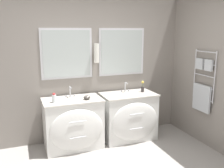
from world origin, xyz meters
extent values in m
cube|color=gray|center=(0.00, 1.86, 1.30)|extent=(5.12, 0.06, 2.60)
cube|color=silver|center=(-0.36, 1.82, 1.52)|extent=(0.86, 0.02, 0.84)
cube|color=#B2BCBA|center=(-0.36, 1.81, 1.52)|extent=(0.79, 0.01, 0.77)
cube|color=silver|center=(0.64, 1.82, 1.52)|extent=(0.86, 0.02, 0.84)
cube|color=#B2BCBA|center=(0.64, 1.81, 1.52)|extent=(0.79, 0.01, 0.77)
cylinder|color=white|center=(0.14, 1.77, 1.52)|extent=(0.09, 0.09, 0.33)
cube|color=silver|center=(0.14, 1.82, 1.52)|extent=(0.05, 0.02, 0.08)
cube|color=gray|center=(1.79, 0.82, 1.30)|extent=(0.06, 3.74, 2.60)
cylinder|color=silver|center=(1.72, 0.67, 1.18)|extent=(0.02, 0.02, 0.84)
cylinder|color=silver|center=(1.72, 1.14, 1.18)|extent=(0.02, 0.02, 0.84)
cylinder|color=silver|center=(1.72, 0.90, 1.57)|extent=(0.02, 0.47, 0.02)
cylinder|color=silver|center=(1.72, 0.90, 1.37)|extent=(0.02, 0.47, 0.02)
cylinder|color=silver|center=(1.72, 0.90, 1.18)|extent=(0.02, 0.47, 0.02)
cylinder|color=silver|center=(1.72, 0.90, 0.98)|extent=(0.02, 0.47, 0.02)
cylinder|color=silver|center=(1.72, 0.90, 0.79)|extent=(0.02, 0.47, 0.02)
cube|color=#B7BCC1|center=(1.71, 0.90, 0.80)|extent=(0.04, 0.40, 0.45)
cube|color=#B7BCC1|center=(1.71, 0.80, 1.36)|extent=(0.04, 0.16, 0.18)
cube|color=#B7BCC1|center=(1.71, 1.00, 1.36)|extent=(0.04, 0.16, 0.18)
cube|color=white|center=(-0.36, 1.51, 0.40)|extent=(0.92, 0.54, 0.80)
ellipsoid|color=white|center=(-0.36, 1.24, 0.40)|extent=(0.84, 0.12, 0.67)
cube|color=beige|center=(-0.36, 1.51, 0.81)|extent=(0.94, 0.57, 0.03)
ellipsoid|color=white|center=(-0.36, 1.48, 0.78)|extent=(0.41, 0.36, 0.08)
cylinder|color=silver|center=(-0.36, 1.17, 0.56)|extent=(0.25, 0.01, 0.01)
cylinder|color=silver|center=(-0.36, 1.17, 0.30)|extent=(0.25, 0.01, 0.01)
cube|color=white|center=(0.64, 1.51, 0.40)|extent=(0.92, 0.54, 0.80)
ellipsoid|color=white|center=(0.64, 1.24, 0.40)|extent=(0.84, 0.12, 0.67)
cube|color=beige|center=(0.64, 1.51, 0.81)|extent=(0.94, 0.57, 0.03)
ellipsoid|color=white|center=(0.64, 1.48, 0.78)|extent=(0.41, 0.36, 0.08)
cylinder|color=silver|center=(0.64, 1.17, 0.56)|extent=(0.25, 0.01, 0.01)
cylinder|color=silver|center=(0.64, 1.17, 0.30)|extent=(0.25, 0.01, 0.01)
cylinder|color=silver|center=(-0.36, 1.66, 0.91)|extent=(0.02, 0.02, 0.18)
cylinder|color=silver|center=(-0.36, 1.61, 0.99)|extent=(0.02, 0.10, 0.02)
cylinder|color=silver|center=(-0.43, 1.66, 0.84)|extent=(0.03, 0.03, 0.04)
cylinder|color=silver|center=(-0.29, 1.66, 0.84)|extent=(0.03, 0.03, 0.04)
cylinder|color=silver|center=(0.64, 1.66, 0.91)|extent=(0.02, 0.02, 0.18)
cylinder|color=silver|center=(0.64, 1.61, 0.99)|extent=(0.02, 0.10, 0.02)
cylinder|color=silver|center=(0.57, 1.66, 0.84)|extent=(0.03, 0.03, 0.04)
cylinder|color=silver|center=(0.71, 1.66, 0.84)|extent=(0.03, 0.03, 0.04)
cylinder|color=silver|center=(-0.65, 1.42, 0.88)|extent=(0.07, 0.07, 0.12)
cylinder|color=red|center=(-0.65, 1.42, 0.96)|extent=(0.04, 0.04, 0.02)
ellipsoid|color=#4C4742|center=(-0.14, 1.41, 0.85)|extent=(0.11, 0.11, 0.07)
cylinder|color=#332D2D|center=(0.93, 1.54, 0.87)|extent=(0.05, 0.05, 0.09)
cylinder|color=#477238|center=(0.93, 1.54, 0.96)|extent=(0.01, 0.01, 0.08)
sphere|color=#E5BF47|center=(0.93, 1.54, 1.00)|extent=(0.05, 0.05, 0.05)
camera|label=1|loc=(-1.14, -2.33, 1.90)|focal=40.00mm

